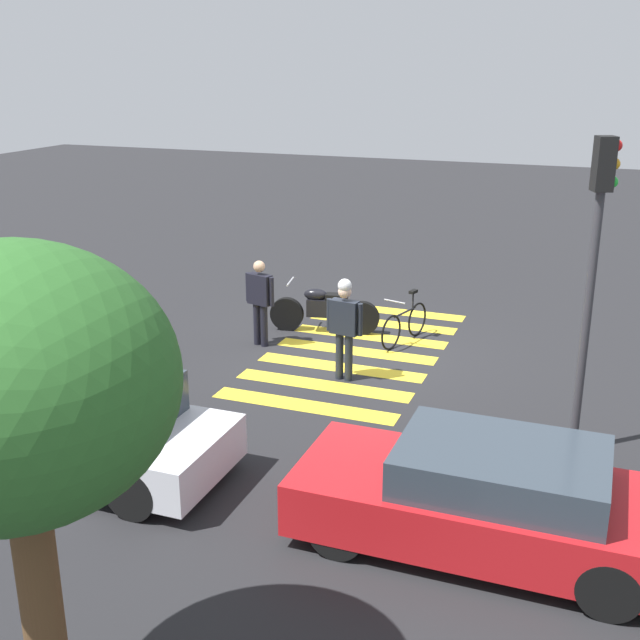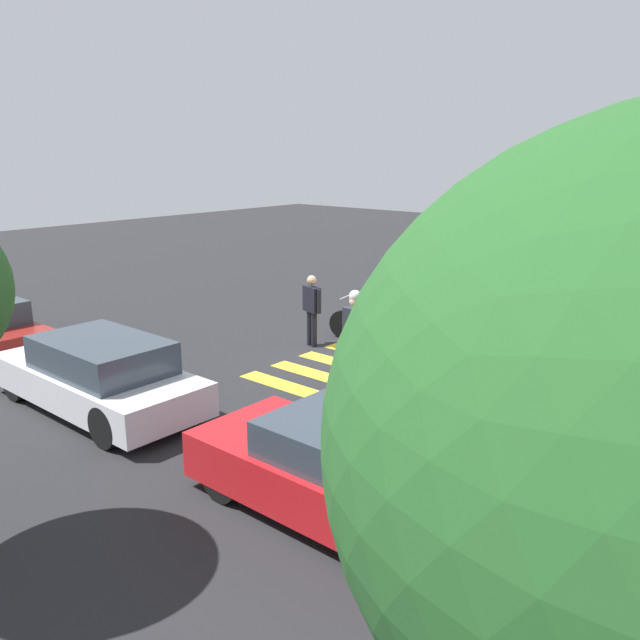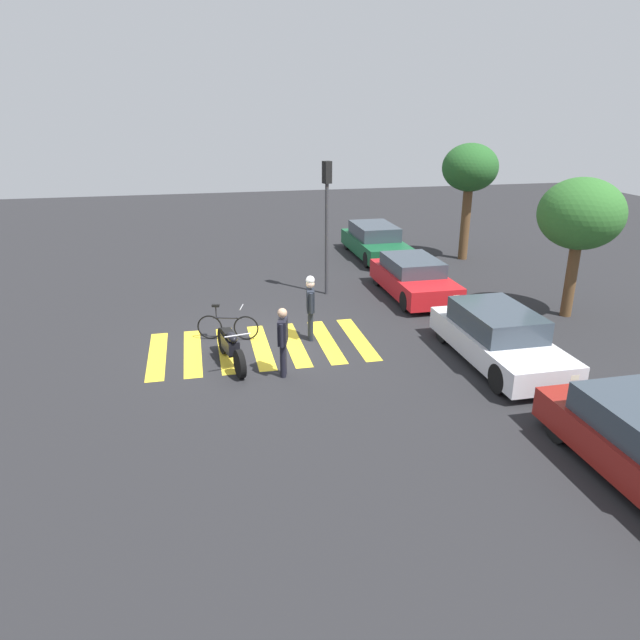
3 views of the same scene
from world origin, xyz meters
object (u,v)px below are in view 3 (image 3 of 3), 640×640
(officer_by_motorcycle, at_px, (283,338))
(car_white_van, at_px, (498,337))
(officer_on_foot, at_px, (310,303))
(car_green_compact, at_px, (375,242))
(car_red_convertible, at_px, (413,278))
(police_motorcycle, at_px, (231,347))
(traffic_light_pole, at_px, (327,207))
(leaning_bicycle, at_px, (228,326))

(officer_by_motorcycle, xyz_separation_m, car_white_van, (0.32, 5.39, -0.33))
(officer_on_foot, distance_m, car_green_compact, 9.79)
(car_red_convertible, bearing_deg, officer_on_foot, -53.20)
(officer_by_motorcycle, bearing_deg, police_motorcycle, -127.46)
(officer_by_motorcycle, height_order, car_red_convertible, officer_by_motorcycle)
(car_red_convertible, bearing_deg, car_white_van, 1.22)
(car_white_van, xyz_separation_m, traffic_light_pole, (-6.38, -2.95, 2.32))
(officer_on_foot, relative_size, car_white_van, 0.41)
(officer_on_foot, xyz_separation_m, car_red_convertible, (-3.13, 4.18, -0.44))
(leaning_bicycle, relative_size, car_red_convertible, 0.39)
(car_green_compact, bearing_deg, car_white_van, -1.38)
(officer_by_motorcycle, bearing_deg, officer_on_foot, 152.65)
(officer_by_motorcycle, bearing_deg, car_red_convertible, 134.78)
(car_white_van, bearing_deg, car_red_convertible, -178.78)
(car_green_compact, bearing_deg, car_red_convertible, -4.00)
(car_green_compact, bearing_deg, traffic_light_pole, -34.44)
(police_motorcycle, distance_m, leaning_bicycle, 1.70)
(officer_by_motorcycle, xyz_separation_m, car_red_convertible, (-5.23, 5.27, -0.35))
(officer_on_foot, bearing_deg, car_green_compact, 152.16)
(officer_by_motorcycle, relative_size, car_green_compact, 0.37)
(traffic_light_pole, bearing_deg, officer_by_motorcycle, -21.94)
(car_green_compact, xyz_separation_m, car_white_van, (11.07, -0.27, 0.00))
(officer_by_motorcycle, distance_m, traffic_light_pole, 6.83)
(police_motorcycle, distance_m, officer_by_motorcycle, 1.56)
(car_green_compact, relative_size, car_white_van, 1.03)
(police_motorcycle, distance_m, traffic_light_pole, 6.78)
(car_green_compact, height_order, car_white_van, car_green_compact)
(leaning_bicycle, bearing_deg, officer_by_motorcycle, 23.82)
(leaning_bicycle, xyz_separation_m, officer_on_foot, (0.49, 2.23, 0.68))
(car_green_compact, relative_size, car_red_convertible, 1.09)
(officer_on_foot, distance_m, car_red_convertible, 5.24)
(car_red_convertible, distance_m, car_white_van, 5.55)
(officer_by_motorcycle, xyz_separation_m, traffic_light_pole, (-6.06, 2.44, 1.99))
(leaning_bicycle, relative_size, car_green_compact, 0.36)
(leaning_bicycle, distance_m, traffic_light_pole, 5.62)
(police_motorcycle, distance_m, car_red_convertible, 7.76)
(police_motorcycle, height_order, car_green_compact, car_green_compact)
(officer_by_motorcycle, distance_m, car_green_compact, 12.15)
(police_motorcycle, bearing_deg, leaning_bicycle, 179.06)
(officer_on_foot, distance_m, car_white_van, 4.95)
(car_green_compact, bearing_deg, officer_by_motorcycle, -27.75)
(police_motorcycle, xyz_separation_m, car_green_compact, (-9.85, 6.83, 0.17))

